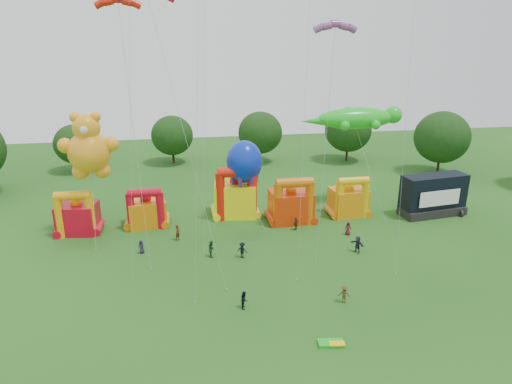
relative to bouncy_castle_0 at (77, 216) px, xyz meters
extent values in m
plane|color=#1C4914|center=(19.53, -26.70, -2.20)|extent=(160.00, 160.00, 0.00)
cylinder|color=#352314|center=(56.98, 16.52, -0.34)|extent=(0.44, 0.44, 3.72)
ellipsoid|color=#163510|center=(56.98, 16.52, 4.21)|extent=(9.30, 9.30, 8.89)
cylinder|color=#352314|center=(44.12, 27.14, -0.44)|extent=(0.44, 0.44, 3.51)
ellipsoid|color=#163510|center=(44.12, 27.14, 3.85)|extent=(8.77, 8.78, 8.39)
cylinder|color=#352314|center=(27.53, 28.92, -0.55)|extent=(0.44, 0.44, 3.30)
ellipsoid|color=#163510|center=(27.53, 28.92, 3.49)|extent=(8.25, 8.25, 7.88)
cylinder|color=#352314|center=(11.25, 30.90, -0.65)|extent=(0.44, 0.44, 3.09)
ellipsoid|color=#163510|center=(11.25, 30.90, 3.12)|extent=(7.73, 7.72, 7.38)
cylinder|color=#352314|center=(-5.47, 28.05, -0.76)|extent=(0.44, 0.44, 2.88)
ellipsoid|color=#163510|center=(-5.47, 28.05, 2.76)|extent=(7.20, 7.20, 6.88)
cube|color=red|center=(0.00, 0.25, -0.37)|extent=(4.97, 4.21, 3.65)
cylinder|color=#FBA40D|center=(-1.75, -1.06, 0.41)|extent=(0.99, 0.99, 5.21)
cylinder|color=#FBA40D|center=(1.75, -1.06, 0.41)|extent=(0.99, 0.99, 5.21)
cylinder|color=#FBA40D|center=(0.00, -1.06, 3.02)|extent=(4.00, 1.04, 1.04)
sphere|color=#FBA40D|center=(0.00, 0.25, 1.75)|extent=(1.40, 1.40, 1.40)
cube|color=orange|center=(8.11, 1.20, -0.54)|extent=(5.09, 4.33, 3.32)
cylinder|color=red|center=(6.33, -0.12, 0.17)|extent=(1.00, 1.00, 4.74)
cylinder|color=red|center=(9.89, -0.12, 0.17)|extent=(1.00, 1.00, 4.74)
cylinder|color=red|center=(8.11, -0.12, 2.55)|extent=(4.06, 1.05, 1.05)
sphere|color=red|center=(8.11, 1.20, 1.42)|extent=(1.40, 1.40, 1.40)
cube|color=#F9EE0D|center=(19.57, 2.82, 0.06)|extent=(5.82, 4.88, 4.50)
cylinder|color=red|center=(17.48, 1.26, 1.02)|extent=(1.18, 1.18, 6.43)
cylinder|color=red|center=(21.67, 1.26, 1.02)|extent=(1.18, 1.18, 6.43)
cylinder|color=red|center=(19.57, 1.26, 4.24)|extent=(4.77, 1.24, 1.24)
sphere|color=red|center=(19.57, 2.82, 2.61)|extent=(1.40, 1.40, 1.40)
cube|color=red|center=(26.43, -0.40, -0.22)|extent=(5.41, 4.40, 3.96)
cylinder|color=#D3600B|center=(24.38, -1.92, 0.63)|extent=(1.15, 1.15, 5.66)
cylinder|color=#D3600B|center=(28.47, -1.92, 0.63)|extent=(1.15, 1.15, 5.66)
cylinder|color=#D3600B|center=(26.43, -1.92, 3.46)|extent=(4.66, 1.21, 1.21)
sphere|color=#D3600B|center=(26.43, -0.40, 2.06)|extent=(1.40, 1.40, 1.40)
cube|color=orange|center=(34.53, 0.51, -0.40)|extent=(4.90, 4.08, 3.59)
cylinder|color=#EAB00C|center=(32.74, -0.81, 0.36)|extent=(1.01, 1.01, 5.12)
cylinder|color=#EAB00C|center=(36.31, -0.81, 0.36)|extent=(1.01, 1.01, 5.12)
cylinder|color=#EAB00C|center=(34.53, -0.81, 2.93)|extent=(4.07, 1.06, 1.06)
sphere|color=#EAB00C|center=(34.53, 0.51, 1.69)|extent=(1.40, 1.40, 1.40)
cube|color=black|center=(45.70, -1.46, -1.65)|extent=(9.12, 4.42, 1.10)
cube|color=black|center=(45.70, -1.26, 1.09)|extent=(9.06, 4.00, 4.38)
cube|color=white|center=(45.70, -2.94, 0.65)|extent=(6.00, 0.88, 2.06)
cylinder|color=black|center=(42.20, -2.78, -1.80)|extent=(0.30, 0.90, 0.90)
cylinder|color=black|center=(49.20, -2.78, -1.80)|extent=(0.30, 0.90, 0.90)
sphere|color=orange|center=(2.31, -0.15, 7.89)|extent=(4.85, 4.85, 4.85)
sphere|color=orange|center=(2.31, -0.15, 10.76)|extent=(3.09, 3.09, 3.09)
sphere|color=orange|center=(1.21, -0.15, 11.97)|extent=(1.21, 1.21, 1.21)
sphere|color=orange|center=(3.42, -0.15, 11.97)|extent=(1.21, 1.21, 1.21)
sphere|color=orange|center=(-0.22, -0.15, 8.77)|extent=(1.76, 1.76, 1.76)
sphere|color=orange|center=(4.85, -0.15, 8.77)|extent=(1.76, 1.76, 1.76)
sphere|color=orange|center=(1.10, -0.15, 5.68)|extent=(1.98, 1.98, 1.98)
sphere|color=orange|center=(3.53, -0.15, 5.68)|extent=(1.98, 1.98, 1.98)
sphere|color=white|center=(2.31, -1.64, 10.76)|extent=(0.88, 0.88, 0.88)
ellipsoid|color=green|center=(36.41, 4.49, 10.08)|extent=(10.94, 3.42, 2.91)
sphere|color=green|center=(41.76, 4.49, 10.40)|extent=(2.35, 2.35, 2.35)
cone|color=green|center=(30.86, 4.49, 9.87)|extent=(4.27, 1.71, 1.71)
sphere|color=green|center=(38.55, 6.20, 9.44)|extent=(1.28, 1.28, 1.28)
sphere|color=green|center=(38.55, 2.78, 9.44)|extent=(1.28, 1.28, 1.28)
sphere|color=green|center=(34.28, 6.20, 9.44)|extent=(1.28, 1.28, 1.28)
sphere|color=green|center=(34.28, 2.78, 9.44)|extent=(1.28, 1.28, 1.28)
ellipsoid|color=#0C28B6|center=(20.78, 2.21, 5.30)|extent=(4.60, 4.60, 5.52)
cone|color=#591E8C|center=(22.28, 2.21, 2.77)|extent=(1.03, 1.03, 3.68)
cone|color=#591E8C|center=(21.53, 3.50, 2.77)|extent=(1.03, 1.03, 3.68)
cone|color=#591E8C|center=(20.03, 3.50, 2.77)|extent=(1.03, 1.03, 3.68)
cone|color=#591E8C|center=(19.29, 2.21, 2.77)|extent=(1.03, 1.03, 3.68)
cone|color=#591E8C|center=(20.03, 0.91, 2.77)|extent=(1.03, 1.03, 3.68)
cone|color=#591E8C|center=(21.53, 0.91, 2.77)|extent=(1.03, 1.03, 3.68)
cube|color=green|center=(23.60, -25.57, -2.08)|extent=(2.12, 1.26, 0.24)
cube|color=yellow|center=(24.00, -25.87, -1.94)|extent=(1.27, 0.76, 0.10)
imported|color=#232137|center=(7.92, -6.92, -1.42)|extent=(0.89, 0.73, 1.56)
imported|color=#4D2316|center=(11.91, -4.10, -1.22)|extent=(0.78, 0.85, 1.95)
imported|color=#1A4229|center=(15.54, -8.96, -1.27)|extent=(0.76, 0.94, 1.86)
imported|color=black|center=(18.79, -9.78, -1.30)|extent=(1.33, 1.16, 1.78)
imported|color=#3D3018|center=(26.38, -3.44, -1.39)|extent=(0.98, 0.89, 1.61)
imported|color=#222339|center=(31.59, -10.59, -1.24)|extent=(1.45, 1.78, 1.90)
imported|color=#531725|center=(32.20, -5.94, -1.36)|extent=(0.91, 0.70, 1.67)
imported|color=#1B452A|center=(43.42, -2.84, -1.22)|extent=(0.85, 0.75, 1.96)
imported|color=black|center=(17.65, -19.41, -1.38)|extent=(0.79, 0.92, 1.63)
imported|color=#47381C|center=(26.65, -20.02, -1.35)|extent=(1.25, 1.00, 1.69)
camera|label=1|loc=(12.93, -54.02, 20.65)|focal=32.00mm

